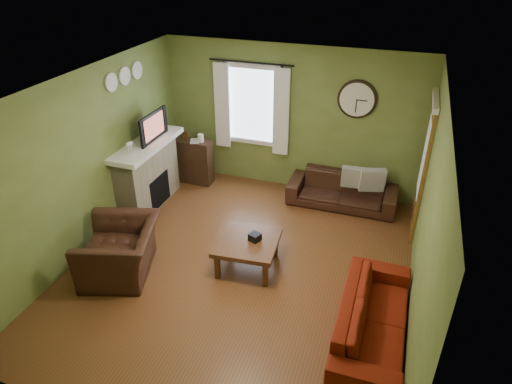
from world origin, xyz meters
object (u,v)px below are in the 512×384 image
(bookshelf, at_px, (194,161))
(armchair, at_px, (120,251))
(sofa_brown, at_px, (342,191))
(sofa_red, at_px, (373,319))
(coffee_table, at_px, (247,253))

(bookshelf, height_order, armchair, bookshelf)
(sofa_brown, height_order, sofa_red, sofa_red)
(sofa_brown, relative_size, sofa_red, 0.95)
(sofa_brown, bearing_deg, coffee_table, -114.39)
(sofa_red, distance_m, coffee_table, 1.97)
(bookshelf, height_order, sofa_brown, bookshelf)
(armchair, bearing_deg, sofa_red, 70.48)
(sofa_brown, bearing_deg, bookshelf, -178.86)
(coffee_table, bearing_deg, sofa_brown, 65.61)
(armchair, bearing_deg, bookshelf, 166.20)
(armchair, distance_m, coffee_table, 1.76)
(sofa_red, height_order, armchair, armchair)
(sofa_brown, xyz_separation_m, coffee_table, (-0.97, -2.15, -0.05))
(sofa_brown, bearing_deg, armchair, -132.62)
(bookshelf, relative_size, sofa_brown, 0.46)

